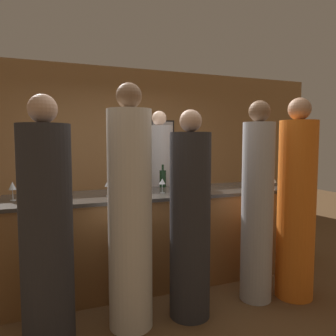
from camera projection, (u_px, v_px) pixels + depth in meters
name	position (u px, v px, depth m)	size (l,w,h in m)	color
ground_plane	(164.00, 279.00, 3.69)	(14.00, 14.00, 0.00)	brown
back_wall	(118.00, 149.00, 5.68)	(8.00, 0.08, 2.80)	#A37547
bar_counter	(164.00, 235.00, 3.65)	(3.29, 0.81, 0.99)	brown
bartender	(159.00, 189.00, 4.41)	(0.35, 0.35, 1.95)	#B2B2B7
guest_0	(130.00, 216.00, 2.68)	(0.36, 0.36, 2.01)	silver
guest_1	(296.00, 206.00, 3.21)	(0.36, 0.36, 1.96)	orange
guest_2	(190.00, 222.00, 2.85)	(0.36, 0.36, 1.82)	#2D2D33
guest_3	(46.00, 232.00, 2.44)	(0.39, 0.39, 1.89)	#2D2D33
guest_4	(257.00, 207.00, 3.15)	(0.30, 0.30, 1.93)	#B2B2B7
wine_bottle_0	(252.00, 177.00, 4.01)	(0.08, 0.08, 0.29)	black
wine_bottle_1	(163.00, 178.00, 3.95)	(0.08, 0.08, 0.27)	black
wine_bottle_2	(175.00, 182.00, 3.49)	(0.07, 0.07, 0.29)	black
wine_glass_0	(108.00, 183.00, 3.31)	(0.08, 0.08, 0.17)	silver
wine_glass_1	(53.00, 185.00, 3.19)	(0.07, 0.07, 0.17)	silver
wine_glass_2	(273.00, 180.00, 3.74)	(0.08, 0.08, 0.15)	silver
wine_glass_3	(162.00, 182.00, 3.49)	(0.07, 0.07, 0.16)	silver
wine_glass_4	(207.00, 181.00, 3.53)	(0.06, 0.06, 0.17)	silver
wine_glass_5	(199.00, 183.00, 3.43)	(0.07, 0.07, 0.16)	silver
wine_glass_6	(12.00, 186.00, 3.06)	(0.07, 0.07, 0.18)	silver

